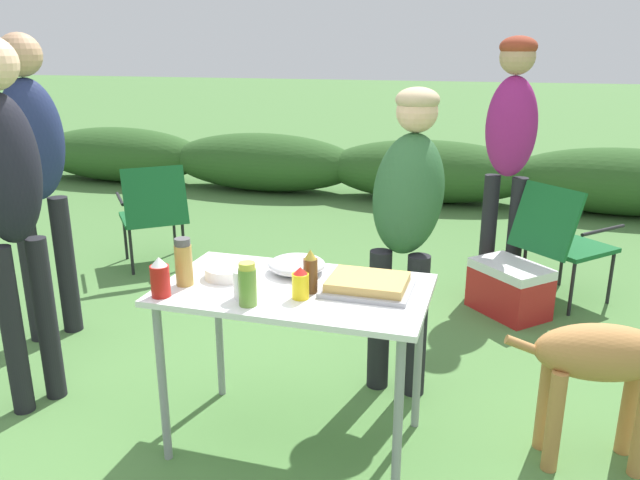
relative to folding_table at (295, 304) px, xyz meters
name	(u,v)px	position (x,y,z in m)	size (l,w,h in m)	color
ground_plane	(297,441)	(0.00, 0.00, -0.66)	(60.00, 60.00, 0.00)	#4C7A3D
shrub_hedge	(430,171)	(0.00, 4.71, -0.32)	(14.40, 0.90, 0.69)	#2D5623
folding_table	(295,304)	(0.00, 0.00, 0.00)	(1.10, 0.64, 0.74)	white
food_tray	(368,285)	(0.30, 0.05, 0.10)	(0.35, 0.28, 0.06)	#9E9EA3
plate_stack	(229,272)	(-0.31, 0.03, 0.10)	(0.21, 0.21, 0.05)	white
mixing_bowl	(297,265)	(-0.05, 0.17, 0.11)	(0.25, 0.25, 0.07)	silver
paper_cup_stack	(243,284)	(-0.16, -0.17, 0.13)	(0.08, 0.08, 0.11)	white
ketchup_bottle	(160,278)	(-0.48, -0.24, 0.15)	(0.08, 0.08, 0.16)	red
spice_jar	(184,262)	(-0.45, -0.10, 0.18)	(0.07, 0.07, 0.20)	#B2893D
beer_bottle	(310,272)	(0.08, -0.03, 0.16)	(0.06, 0.06, 0.18)	brown
mustard_bottle	(300,283)	(0.06, -0.11, 0.14)	(0.07, 0.07, 0.13)	yellow
relish_jar	(248,284)	(-0.11, -0.23, 0.16)	(0.07, 0.07, 0.17)	olive
standing_person_in_red_jacket	(407,207)	(0.35, 0.67, 0.28)	(0.38, 0.48, 1.51)	black
standing_person_with_beanie	(510,135)	(0.82, 2.14, 0.45)	(0.39, 0.32, 1.76)	black
standing_person_in_gray_fleece	(34,160)	(-1.75, 0.61, 0.41)	(0.41, 0.44, 1.76)	black
standing_person_in_olive_jacket	(9,189)	(-1.32, -0.06, 0.42)	(0.31, 0.36, 1.74)	black
dog	(613,361)	(1.28, 0.23, -0.19)	(0.84, 0.33, 0.68)	#B27A42
camp_chair_green_behind_table	(560,238)	(1.19, 2.00, -0.20)	(0.74, 0.75, 0.83)	#19602D
camp_chair_near_hedge	(153,211)	(-1.79, 1.85, -0.20)	(0.73, 0.75, 0.83)	#19602D
cooler_box	(509,289)	(0.89, 1.73, -0.49)	(0.57, 0.56, 0.34)	#B21E1E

